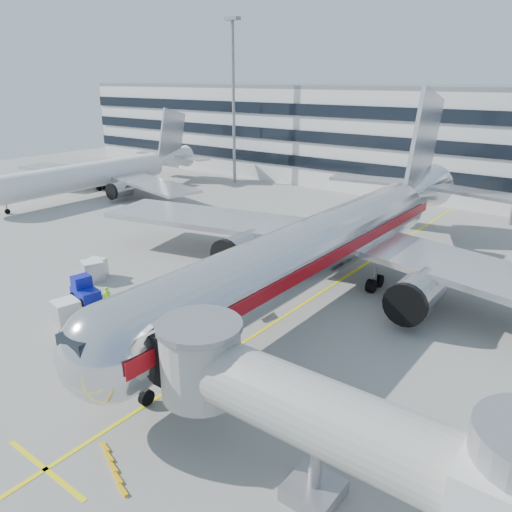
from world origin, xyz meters
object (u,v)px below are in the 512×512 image
Objects in this scene: cargo_container_left at (93,271)px; cargo_container_right at (96,268)px; cargo_container_front at (66,312)px; main_jet at (330,241)px; ramp_worker at (107,298)px; belt_loader at (225,296)px; baggage_tug at (84,290)px.

cargo_container_left is 1.12× the size of cargo_container_right.
cargo_container_right is at bearing 131.02° from cargo_container_front.
cargo_container_left is at bearing -53.78° from cargo_container_right.
main_jet is 29.51× the size of ramp_worker.
belt_loader reaches higher than ramp_worker.
belt_loader is 11.67m from cargo_container_front.
main_jet is 26.17× the size of cargo_container_front.
main_jet is at bearing 9.26° from ramp_worker.
cargo_container_right is (-3.34, 3.47, -0.01)m from baggage_tug.
cargo_container_front is 3.38m from ramp_worker.
main_jet is 9.41× the size of belt_loader.
ramp_worker is at bearing -28.73° from cargo_container_right.
cargo_container_front reaches higher than cargo_container_right.
cargo_container_left is (-12.42, -3.21, 0.17)m from belt_loader.
cargo_container_front is at bearing -126.97° from belt_loader.
cargo_container_front is (5.40, -6.12, -0.01)m from cargo_container_left.
ramp_worker is at bearing -138.70° from belt_loader.
ramp_worker is at bearing -25.98° from cargo_container_left.
baggage_tug is 4.11m from cargo_container_left.
ramp_worker is (-6.78, -5.96, 0.15)m from belt_loader.
baggage_tug reaches higher than ramp_worker.
cargo_container_left is at bearing 131.44° from cargo_container_front.
baggage_tug is at bearing -136.58° from main_jet.
ramp_worker is (6.06, -3.32, 0.03)m from cargo_container_right.
cargo_container_front is (5.82, -6.69, 0.05)m from cargo_container_right.
main_jet is 26.55× the size of cargo_container_right.
cargo_container_left is 8.16m from cargo_container_front.
cargo_container_left is 1.11× the size of cargo_container_front.
main_jet is 18.07m from ramp_worker.
main_jet is at bearing 31.74° from cargo_container_left.
cargo_container_front is (2.48, -3.22, 0.04)m from baggage_tug.
belt_loader is at bearing 14.49° from cargo_container_left.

